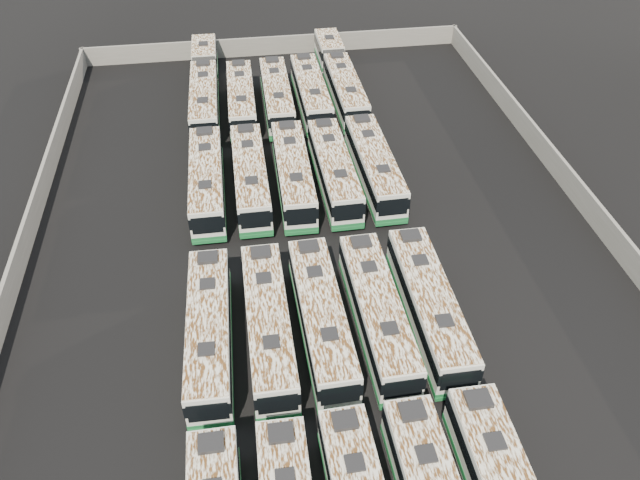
% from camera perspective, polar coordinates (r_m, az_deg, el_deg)
% --- Properties ---
extents(ground, '(140.00, 140.00, 0.00)m').
position_cam_1_polar(ground, '(48.46, -0.01, -0.78)').
color(ground, black).
rests_on(ground, ground).
extents(perimeter_wall, '(45.20, 73.20, 2.20)m').
position_cam_1_polar(perimeter_wall, '(47.74, -0.01, 0.21)').
color(perimeter_wall, slate).
rests_on(perimeter_wall, ground).
extents(bus_midfront_far_left, '(2.99, 12.69, 3.56)m').
position_cam_1_polar(bus_midfront_far_left, '(40.65, -10.06, -8.21)').
color(bus_midfront_far_left, beige).
rests_on(bus_midfront_far_left, ground).
extents(bus_midfront_left, '(2.68, 12.66, 3.57)m').
position_cam_1_polar(bus_midfront_left, '(40.53, -4.74, -7.74)').
color(bus_midfront_left, beige).
rests_on(bus_midfront_left, ground).
extents(bus_midfront_center, '(2.93, 12.74, 3.58)m').
position_cam_1_polar(bus_midfront_center, '(40.80, 0.14, -7.12)').
color(bus_midfront_center, beige).
rests_on(bus_midfront_center, ground).
extents(bus_midfront_right, '(2.89, 12.78, 3.59)m').
position_cam_1_polar(bus_midfront_right, '(41.27, 5.27, -6.62)').
color(bus_midfront_right, beige).
rests_on(bus_midfront_right, ground).
extents(bus_midfront_far_right, '(2.73, 12.80, 3.61)m').
position_cam_1_polar(bus_midfront_far_right, '(42.15, 9.94, -5.91)').
color(bus_midfront_far_right, beige).
rests_on(bus_midfront_far_right, ground).
extents(bus_midback_far_left, '(2.78, 12.86, 3.62)m').
position_cam_1_polar(bus_midback_far_left, '(53.29, -10.30, 5.35)').
color(bus_midback_far_left, beige).
rests_on(bus_midback_far_left, ground).
extents(bus_midback_left, '(2.71, 12.70, 3.58)m').
position_cam_1_polar(bus_midback_left, '(53.28, -6.37, 5.77)').
color(bus_midback_left, beige).
rests_on(bus_midback_left, ground).
extents(bus_midback_center, '(2.93, 12.87, 3.62)m').
position_cam_1_polar(bus_midback_center, '(53.36, -2.46, 6.09)').
color(bus_midback_center, beige).
rests_on(bus_midback_center, ground).
extents(bus_midback_right, '(2.85, 12.79, 3.60)m').
position_cam_1_polar(bus_midback_right, '(53.74, 1.29, 6.38)').
color(bus_midback_right, beige).
rests_on(bus_midback_right, ground).
extents(bus_midback_far_right, '(2.90, 12.89, 3.62)m').
position_cam_1_polar(bus_midback_far_right, '(54.48, 4.99, 6.77)').
color(bus_midback_far_right, beige).
rests_on(bus_midback_far_right, ground).
extents(bus_back_far_left, '(2.98, 19.98, 3.62)m').
position_cam_1_polar(bus_back_far_left, '(68.49, -10.50, 13.73)').
color(bus_back_far_left, beige).
rests_on(bus_back_far_left, ground).
extents(bus_back_left, '(2.84, 12.41, 3.49)m').
position_cam_1_polar(bus_back_left, '(65.32, -7.20, 12.64)').
color(bus_back_left, beige).
rests_on(bus_back_left, ground).
extents(bus_back_center, '(2.82, 12.63, 3.55)m').
position_cam_1_polar(bus_back_center, '(65.48, -3.96, 12.97)').
color(bus_back_center, beige).
rests_on(bus_back_center, ground).
extents(bus_back_right, '(2.77, 12.77, 3.60)m').
position_cam_1_polar(bus_back_right, '(65.93, -0.83, 13.29)').
color(bus_back_right, beige).
rests_on(bus_back_right, ground).
extents(bus_back_far_right, '(2.72, 19.50, 3.54)m').
position_cam_1_polar(bus_back_far_right, '(69.42, 1.82, 14.72)').
color(bus_back_far_right, beige).
rests_on(bus_back_far_right, ground).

